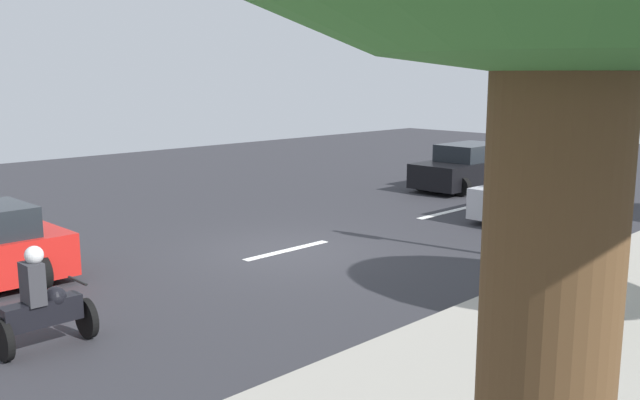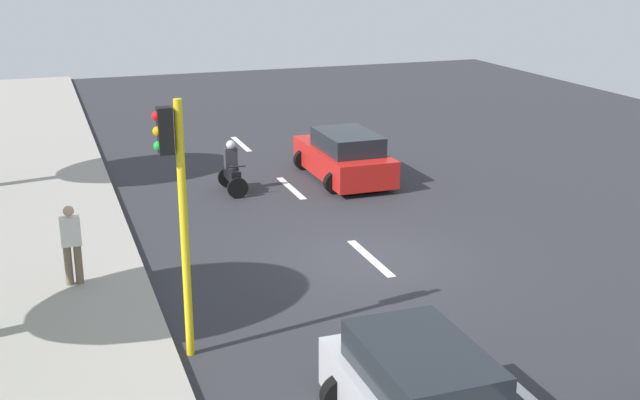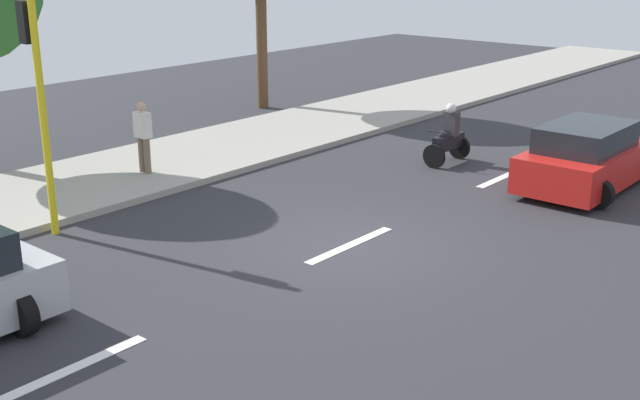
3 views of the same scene
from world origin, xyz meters
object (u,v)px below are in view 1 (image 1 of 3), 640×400
motorcycle (43,306)px  traffic_light_corner (570,122)px  car_silver (537,193)px  pedestrian_near_signal (557,264)px  car_black (465,168)px

motorcycle → traffic_light_corner: traffic_light_corner is taller
car_silver → pedestrian_near_signal: size_ratio=2.52×
traffic_light_corner → motorcycle: bearing=-108.4°
car_black → traffic_light_corner: bearing=-44.9°
car_silver → motorcycle: motorcycle is taller
car_black → pedestrian_near_signal: 13.37m
traffic_light_corner → pedestrian_near_signal: bearing=-65.3°
car_black → traffic_light_corner: traffic_light_corner is taller
car_black → motorcycle: (3.71, -16.18, -0.07)m
car_silver → traffic_light_corner: size_ratio=0.95×
car_black → car_silver: same height
motorcycle → pedestrian_near_signal: bearing=50.9°
pedestrian_near_signal → traffic_light_corner: 4.32m
car_silver → motorcycle: (-0.45, -13.35, -0.07)m
car_black → car_silver: size_ratio=0.94×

